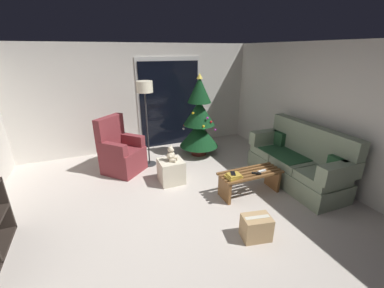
{
  "coord_description": "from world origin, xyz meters",
  "views": [
    {
      "loc": [
        -1.09,
        -2.91,
        2.35
      ],
      "look_at": [
        0.4,
        0.7,
        0.85
      ],
      "focal_mm": 23.05,
      "sensor_mm": 36.0,
      "label": 1
    }
  ],
  "objects_px": {
    "couch": "(298,162)",
    "cardboard_box_taped_mid_floor": "(256,227)",
    "teddy_bear_honey_by_tree": "(171,160)",
    "coffee_table": "(250,179)",
    "book_stack": "(234,176)",
    "remote_black": "(256,173)",
    "ottoman": "(171,171)",
    "remote_white": "(262,171)",
    "armchair": "(121,153)",
    "teddy_bear_cream": "(171,155)",
    "cell_phone": "(233,173)",
    "christmas_tree": "(199,120)",
    "floor_lamp": "(145,95)"
  },
  "relations": [
    {
      "from": "couch",
      "to": "cardboard_box_taped_mid_floor",
      "type": "xyz_separation_m",
      "value": [
        -1.62,
        -0.98,
        -0.24
      ]
    },
    {
      "from": "cardboard_box_taped_mid_floor",
      "to": "teddy_bear_honey_by_tree",
      "type": "bearing_deg",
      "value": 97.9
    },
    {
      "from": "coffee_table",
      "to": "book_stack",
      "type": "bearing_deg",
      "value": -170.41
    },
    {
      "from": "couch",
      "to": "remote_black",
      "type": "xyz_separation_m",
      "value": [
        -1.03,
        -0.12,
        0.03
      ]
    },
    {
      "from": "ottoman",
      "to": "teddy_bear_honey_by_tree",
      "type": "height_order",
      "value": "ottoman"
    },
    {
      "from": "coffee_table",
      "to": "remote_black",
      "type": "xyz_separation_m",
      "value": [
        0.05,
        -0.1,
        0.15
      ]
    },
    {
      "from": "remote_white",
      "to": "armchair",
      "type": "bearing_deg",
      "value": -134.58
    },
    {
      "from": "ottoman",
      "to": "teddy_bear_cream",
      "type": "height_order",
      "value": "teddy_bear_cream"
    },
    {
      "from": "teddy_bear_cream",
      "to": "armchair",
      "type": "bearing_deg",
      "value": 134.47
    },
    {
      "from": "remote_white",
      "to": "cell_phone",
      "type": "distance_m",
      "value": 0.57
    },
    {
      "from": "cell_phone",
      "to": "ottoman",
      "type": "bearing_deg",
      "value": 151.29
    },
    {
      "from": "couch",
      "to": "cell_phone",
      "type": "bearing_deg",
      "value": -177.05
    },
    {
      "from": "cell_phone",
      "to": "couch",
      "type": "bearing_deg",
      "value": 26.4
    },
    {
      "from": "remote_white",
      "to": "christmas_tree",
      "type": "height_order",
      "value": "christmas_tree"
    },
    {
      "from": "book_stack",
      "to": "teddy_bear_cream",
      "type": "bearing_deg",
      "value": 127.62
    },
    {
      "from": "cardboard_box_taped_mid_floor",
      "to": "coffee_table",
      "type": "bearing_deg",
      "value": 59.95
    },
    {
      "from": "book_stack",
      "to": "cell_phone",
      "type": "xyz_separation_m",
      "value": [
        -0.01,
        0.01,
        0.04
      ]
    },
    {
      "from": "teddy_bear_cream",
      "to": "floor_lamp",
      "type": "bearing_deg",
      "value": 103.7
    },
    {
      "from": "floor_lamp",
      "to": "cardboard_box_taped_mid_floor",
      "type": "relative_size",
      "value": 4.31
    },
    {
      "from": "teddy_bear_cream",
      "to": "teddy_bear_honey_by_tree",
      "type": "bearing_deg",
      "value": 73.35
    },
    {
      "from": "ottoman",
      "to": "book_stack",
      "type": "bearing_deg",
      "value": -52.26
    },
    {
      "from": "coffee_table",
      "to": "floor_lamp",
      "type": "distance_m",
      "value": 2.56
    },
    {
      "from": "teddy_bear_cream",
      "to": "book_stack",
      "type": "bearing_deg",
      "value": -52.38
    },
    {
      "from": "armchair",
      "to": "cardboard_box_taped_mid_floor",
      "type": "bearing_deg",
      "value": -62.85
    },
    {
      "from": "christmas_tree",
      "to": "teddy_bear_honey_by_tree",
      "type": "relative_size",
      "value": 6.6
    },
    {
      "from": "remote_black",
      "to": "teddy_bear_cream",
      "type": "relative_size",
      "value": 0.55
    },
    {
      "from": "christmas_tree",
      "to": "floor_lamp",
      "type": "height_order",
      "value": "christmas_tree"
    },
    {
      "from": "coffee_table",
      "to": "ottoman",
      "type": "height_order",
      "value": "ottoman"
    },
    {
      "from": "cell_phone",
      "to": "armchair",
      "type": "relative_size",
      "value": 0.13
    },
    {
      "from": "floor_lamp",
      "to": "cardboard_box_taped_mid_floor",
      "type": "height_order",
      "value": "floor_lamp"
    },
    {
      "from": "couch",
      "to": "teddy_bear_cream",
      "type": "relative_size",
      "value": 6.84
    },
    {
      "from": "book_stack",
      "to": "armchair",
      "type": "relative_size",
      "value": 0.23
    },
    {
      "from": "armchair",
      "to": "teddy_bear_cream",
      "type": "relative_size",
      "value": 3.96
    },
    {
      "from": "coffee_table",
      "to": "cell_phone",
      "type": "distance_m",
      "value": 0.44
    },
    {
      "from": "couch",
      "to": "christmas_tree",
      "type": "xyz_separation_m",
      "value": [
        -1.18,
        1.9,
        0.44
      ]
    },
    {
      "from": "cardboard_box_taped_mid_floor",
      "to": "couch",
      "type": "bearing_deg",
      "value": 31.01
    },
    {
      "from": "coffee_table",
      "to": "armchair",
      "type": "bearing_deg",
      "value": 138.11
    },
    {
      "from": "cardboard_box_taped_mid_floor",
      "to": "ottoman",
      "type": "bearing_deg",
      "value": 107.13
    },
    {
      "from": "christmas_tree",
      "to": "teddy_bear_cream",
      "type": "relative_size",
      "value": 6.6
    },
    {
      "from": "teddy_bear_honey_by_tree",
      "to": "couch",
      "type": "bearing_deg",
      "value": -38.63
    },
    {
      "from": "couch",
      "to": "remote_white",
      "type": "xyz_separation_m",
      "value": [
        -0.89,
        -0.09,
        0.03
      ]
    },
    {
      "from": "couch",
      "to": "cell_phone",
      "type": "xyz_separation_m",
      "value": [
        -1.45,
        -0.07,
        0.09
      ]
    },
    {
      "from": "cardboard_box_taped_mid_floor",
      "to": "cell_phone",
      "type": "bearing_deg",
      "value": 79.23
    },
    {
      "from": "book_stack",
      "to": "coffee_table",
      "type": "bearing_deg",
      "value": 9.59
    },
    {
      "from": "remote_black",
      "to": "book_stack",
      "type": "bearing_deg",
      "value": 116.97
    },
    {
      "from": "floor_lamp",
      "to": "coffee_table",
      "type": "bearing_deg",
      "value": -53.49
    },
    {
      "from": "remote_black",
      "to": "christmas_tree",
      "type": "relative_size",
      "value": 0.08
    },
    {
      "from": "book_stack",
      "to": "christmas_tree",
      "type": "xyz_separation_m",
      "value": [
        0.27,
        1.98,
        0.39
      ]
    },
    {
      "from": "remote_black",
      "to": "teddy_bear_honey_by_tree",
      "type": "xyz_separation_m",
      "value": [
        -0.95,
        1.7,
        -0.31
      ]
    },
    {
      "from": "book_stack",
      "to": "cardboard_box_taped_mid_floor",
      "type": "distance_m",
      "value": 0.95
    }
  ]
}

